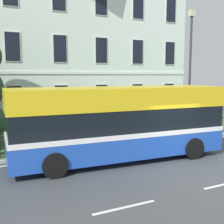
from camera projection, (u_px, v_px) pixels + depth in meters
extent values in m
cube|color=#404448|center=(190.00, 169.00, 11.41)|extent=(60.00, 56.00, 0.06)
cube|color=silver|center=(142.00, 148.00, 14.65)|extent=(54.00, 0.14, 0.01)
cube|color=silver|center=(125.00, 207.00, 8.06)|extent=(2.00, 0.12, 0.01)
cube|color=#9E9E99|center=(137.00, 145.00, 15.06)|extent=(57.00, 0.24, 0.12)
cube|color=#476E39|center=(113.00, 135.00, 17.69)|extent=(57.00, 5.65, 0.12)
cube|color=silver|center=(62.00, 51.00, 25.37)|extent=(19.36, 10.09, 11.56)
cube|color=white|center=(82.00, 73.00, 21.10)|extent=(19.36, 0.06, 0.20)
cube|color=#2D333D|center=(82.00, 109.00, 21.44)|extent=(1.10, 0.06, 2.20)
cube|color=white|center=(15.00, 100.00, 19.22)|extent=(1.04, 0.04, 1.99)
cube|color=black|center=(15.00, 100.00, 19.20)|extent=(0.94, 0.03, 1.89)
cube|color=white|center=(61.00, 98.00, 20.62)|extent=(1.04, 0.04, 1.99)
cube|color=black|center=(61.00, 98.00, 20.61)|extent=(0.94, 0.03, 1.89)
cube|color=white|center=(102.00, 97.00, 22.03)|extent=(1.04, 0.04, 1.99)
cube|color=black|center=(102.00, 97.00, 22.01)|extent=(0.94, 0.03, 1.89)
cube|color=white|center=(137.00, 96.00, 23.44)|extent=(1.04, 0.04, 1.99)
cube|color=black|center=(137.00, 96.00, 23.42)|extent=(0.94, 0.03, 1.89)
cube|color=white|center=(169.00, 94.00, 24.84)|extent=(1.04, 0.04, 1.99)
cube|color=black|center=(169.00, 94.00, 24.82)|extent=(0.94, 0.03, 1.89)
cube|color=white|center=(12.00, 47.00, 18.76)|extent=(1.04, 0.04, 1.99)
cube|color=black|center=(12.00, 47.00, 18.74)|extent=(0.94, 0.03, 1.89)
cube|color=white|center=(60.00, 49.00, 20.17)|extent=(1.04, 0.04, 1.99)
cube|color=black|center=(60.00, 49.00, 20.15)|extent=(0.94, 0.03, 1.89)
cube|color=white|center=(101.00, 50.00, 21.57)|extent=(1.04, 0.04, 1.99)
cube|color=black|center=(101.00, 50.00, 21.55)|extent=(0.94, 0.03, 1.89)
cube|color=white|center=(138.00, 52.00, 22.98)|extent=(1.04, 0.04, 1.99)
cube|color=black|center=(138.00, 52.00, 22.96)|extent=(0.94, 0.03, 1.89)
cube|color=white|center=(170.00, 53.00, 24.38)|extent=(1.04, 0.04, 1.99)
cube|color=black|center=(170.00, 53.00, 24.37)|extent=(0.94, 0.03, 1.89)
cube|color=white|center=(101.00, 2.00, 21.11)|extent=(1.04, 0.04, 1.99)
cube|color=black|center=(101.00, 2.00, 21.10)|extent=(0.94, 0.03, 1.89)
cube|color=white|center=(138.00, 6.00, 22.52)|extent=(1.04, 0.04, 1.99)
cube|color=black|center=(138.00, 6.00, 22.50)|extent=(0.94, 0.03, 1.89)
cube|color=white|center=(171.00, 10.00, 23.93)|extent=(1.04, 0.04, 1.99)
cube|color=black|center=(171.00, 10.00, 23.91)|extent=(0.94, 0.03, 1.89)
cube|color=black|center=(129.00, 126.00, 15.03)|extent=(17.39, 0.04, 0.04)
cube|color=black|center=(129.00, 142.00, 15.14)|extent=(17.39, 0.04, 0.04)
cylinder|color=black|center=(1.00, 148.00, 12.30)|extent=(0.02, 0.02, 0.95)
cylinder|color=black|center=(12.00, 147.00, 12.50)|extent=(0.02, 0.02, 0.95)
cylinder|color=black|center=(22.00, 146.00, 12.69)|extent=(0.02, 0.02, 0.95)
cylinder|color=black|center=(33.00, 145.00, 12.89)|extent=(0.02, 0.02, 0.95)
cylinder|color=black|center=(43.00, 144.00, 13.09)|extent=(0.02, 0.02, 0.95)
cylinder|color=black|center=(53.00, 143.00, 13.29)|extent=(0.02, 0.02, 0.95)
cylinder|color=black|center=(62.00, 142.00, 13.49)|extent=(0.02, 0.02, 0.95)
cylinder|color=black|center=(71.00, 141.00, 13.69)|extent=(0.02, 0.02, 0.95)
cylinder|color=black|center=(80.00, 140.00, 13.89)|extent=(0.02, 0.02, 0.95)
cylinder|color=black|center=(89.00, 139.00, 14.09)|extent=(0.02, 0.02, 0.95)
cylinder|color=black|center=(97.00, 138.00, 14.29)|extent=(0.02, 0.02, 0.95)
cylinder|color=black|center=(106.00, 137.00, 14.49)|extent=(0.02, 0.02, 0.95)
cylinder|color=black|center=(114.00, 136.00, 14.69)|extent=(0.02, 0.02, 0.95)
cylinder|color=black|center=(121.00, 135.00, 14.89)|extent=(0.02, 0.02, 0.95)
cylinder|color=black|center=(129.00, 135.00, 15.09)|extent=(0.02, 0.02, 0.95)
cylinder|color=black|center=(136.00, 134.00, 15.29)|extent=(0.02, 0.02, 0.95)
cylinder|color=black|center=(144.00, 133.00, 15.49)|extent=(0.02, 0.02, 0.95)
cylinder|color=black|center=(151.00, 132.00, 15.68)|extent=(0.02, 0.02, 0.95)
cylinder|color=black|center=(157.00, 132.00, 15.88)|extent=(0.02, 0.02, 0.95)
cylinder|color=black|center=(164.00, 131.00, 16.08)|extent=(0.02, 0.02, 0.95)
cylinder|color=black|center=(171.00, 130.00, 16.28)|extent=(0.02, 0.02, 0.95)
cylinder|color=black|center=(177.00, 130.00, 16.48)|extent=(0.02, 0.02, 0.95)
cylinder|color=black|center=(183.00, 129.00, 16.68)|extent=(0.02, 0.02, 0.95)
cylinder|color=black|center=(189.00, 128.00, 16.88)|extent=(0.02, 0.02, 0.95)
cylinder|color=black|center=(195.00, 128.00, 17.08)|extent=(0.02, 0.02, 0.95)
cylinder|color=black|center=(201.00, 127.00, 17.28)|extent=(0.02, 0.02, 0.95)
cylinder|color=black|center=(206.00, 127.00, 17.48)|extent=(0.02, 0.02, 0.95)
cylinder|color=black|center=(212.00, 126.00, 17.68)|extent=(0.02, 0.02, 0.95)
cylinder|color=black|center=(217.00, 125.00, 17.88)|extent=(0.02, 0.02, 0.95)
cylinder|color=black|center=(223.00, 125.00, 18.08)|extent=(0.02, 0.02, 0.95)
cube|color=#1E4BB3|center=(119.00, 142.00, 12.58)|extent=(9.58, 3.05, 1.07)
cube|color=white|center=(119.00, 131.00, 12.52)|extent=(9.60, 3.07, 0.20)
cube|color=black|center=(119.00, 119.00, 12.45)|extent=(9.49, 3.01, 1.01)
cube|color=gold|center=(119.00, 97.00, 12.33)|extent=(9.58, 3.05, 0.89)
cube|color=black|center=(205.00, 114.00, 14.28)|extent=(0.18, 2.12, 0.93)
cube|color=black|center=(206.00, 95.00, 14.15)|extent=(0.16, 1.81, 0.57)
cylinder|color=silver|center=(194.00, 136.00, 15.18)|extent=(0.05, 0.20, 0.20)
cylinder|color=silver|center=(215.00, 143.00, 13.71)|extent=(0.05, 0.20, 0.20)
cylinder|color=black|center=(164.00, 137.00, 14.93)|extent=(0.98, 0.35, 0.96)
cylinder|color=black|center=(193.00, 148.00, 12.71)|extent=(0.98, 0.35, 0.96)
cylinder|color=black|center=(44.00, 149.00, 12.53)|extent=(0.98, 0.35, 0.96)
cylinder|color=black|center=(55.00, 165.00, 10.32)|extent=(0.98, 0.35, 0.96)
cylinder|color=#333338|center=(190.00, 76.00, 17.51)|extent=(0.14, 0.14, 7.15)
cube|color=beige|center=(192.00, 13.00, 17.02)|extent=(0.36, 0.24, 0.36)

